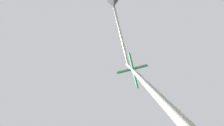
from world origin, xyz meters
TOP-DOWN VIEW (x-y plane):
  - traffic_signal_near at (-6.27, -6.63)m, footprint 2.56×2.10m

SIDE VIEW (x-z plane):
  - traffic_signal_near at x=-6.27m, z-range 1.30..7.61m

